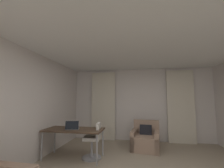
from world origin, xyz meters
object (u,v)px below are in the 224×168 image
at_px(desk_chair, 93,142).
at_px(laptop, 72,128).
at_px(desk, 74,131).
at_px(armchair, 146,140).

relative_size(desk_chair, laptop, 2.33).
distance_m(desk, laptop, 0.13).
height_order(desk, laptop, laptop).
height_order(armchair, desk, armchair).
height_order(armchair, laptop, laptop).
bearing_deg(desk, armchair, 29.26).
xyz_separation_m(armchair, desk, (-1.84, -1.03, 0.39)).
xyz_separation_m(armchair, laptop, (-1.85, -1.11, 0.49)).
bearing_deg(armchair, desk_chair, -144.67).
bearing_deg(desk, laptop, -97.18).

